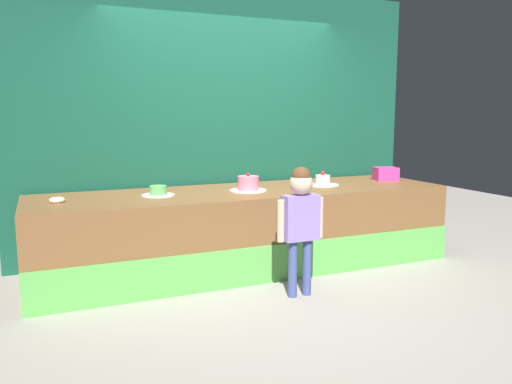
# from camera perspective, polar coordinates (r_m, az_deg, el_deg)

# --- Properties ---
(ground_plane) EXTENTS (12.00, 12.00, 0.00)m
(ground_plane) POSITION_cam_1_polar(r_m,az_deg,el_deg) (4.59, 1.48, -10.21)
(ground_plane) COLOR gray
(stage_platform) EXTENTS (4.03, 1.09, 0.76)m
(stage_platform) POSITION_cam_1_polar(r_m,az_deg,el_deg) (4.95, -1.09, -4.19)
(stage_platform) COLOR brown
(stage_platform) RESTS_ON ground_plane
(curtain_backdrop) EXTENTS (4.43, 0.08, 2.81)m
(curtain_backdrop) POSITION_cam_1_polar(r_m,az_deg,el_deg) (5.42, -3.70, 7.86)
(curtain_backdrop) COLOR #144C38
(curtain_backdrop) RESTS_ON ground_plane
(child_figure) EXTENTS (0.42, 0.19, 1.08)m
(child_figure) POSITION_cam_1_polar(r_m,az_deg,el_deg) (4.10, 5.07, -2.44)
(child_figure) COLOR #3F4C8C
(child_figure) RESTS_ON ground_plane
(pink_box) EXTENTS (0.28, 0.24, 0.14)m
(pink_box) POSITION_cam_1_polar(r_m,az_deg,el_deg) (5.80, 14.46, 2.01)
(pink_box) COLOR #E63795
(pink_box) RESTS_ON stage_platform
(donut) EXTENTS (0.13, 0.13, 0.04)m
(donut) POSITION_cam_1_polar(r_m,az_deg,el_deg) (4.53, -21.61, -0.85)
(donut) COLOR beige
(donut) RESTS_ON stage_platform
(cake_left) EXTENTS (0.30, 0.30, 0.09)m
(cake_left) POSITION_cam_1_polar(r_m,az_deg,el_deg) (4.64, -11.02, 0.04)
(cake_left) COLOR white
(cake_left) RESTS_ON stage_platform
(cake_center) EXTENTS (0.36, 0.36, 0.18)m
(cake_center) POSITION_cam_1_polar(r_m,az_deg,el_deg) (4.83, -0.90, 0.87)
(cake_center) COLOR white
(cake_center) RESTS_ON stage_platform
(cake_right) EXTENTS (0.34, 0.34, 0.15)m
(cake_right) POSITION_cam_1_polar(r_m,az_deg,el_deg) (5.26, 7.56, 1.21)
(cake_right) COLOR silver
(cake_right) RESTS_ON stage_platform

